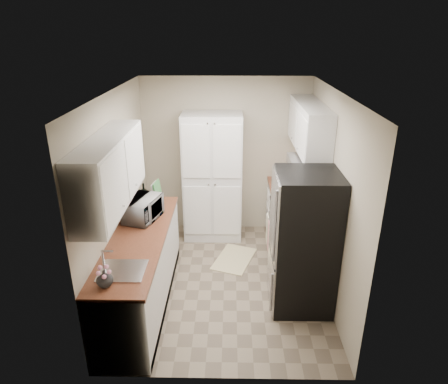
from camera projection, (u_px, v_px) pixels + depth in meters
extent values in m
plane|color=#7A6B56|center=(224.00, 281.00, 5.37)|extent=(3.20, 3.20, 0.00)
cube|color=#B0A88E|center=(226.00, 157.00, 6.37)|extent=(2.60, 0.04, 2.50)
cube|color=#B0A88E|center=(221.00, 270.00, 3.41)|extent=(2.60, 0.04, 2.50)
cube|color=#B0A88E|center=(119.00, 195.00, 4.91)|extent=(0.04, 3.20, 2.50)
cube|color=#B0A88E|center=(330.00, 197.00, 4.87)|extent=(0.04, 3.20, 2.50)
cube|color=white|center=(224.00, 92.00, 4.41)|extent=(2.60, 3.20, 0.04)
cube|color=silver|center=(110.00, 172.00, 3.99)|extent=(0.33, 1.60, 0.70)
cube|color=silver|center=(309.00, 129.00, 5.38)|extent=(0.33, 1.55, 0.58)
cube|color=#99999E|center=(308.00, 165.00, 5.13)|extent=(0.45, 0.76, 0.13)
cube|color=#B7B7BC|center=(123.00, 271.00, 3.97)|extent=(0.45, 0.40, 0.02)
cube|color=brown|center=(124.00, 194.00, 5.12)|extent=(0.02, 0.22, 0.22)
cube|color=silver|center=(213.00, 178.00, 6.20)|extent=(0.90, 0.55, 2.00)
cube|color=silver|center=(142.00, 271.00, 4.82)|extent=(0.60, 2.30, 0.88)
cube|color=brown|center=(138.00, 238.00, 4.64)|extent=(0.63, 2.33, 0.04)
cube|color=silver|center=(288.00, 214.00, 6.28)|extent=(0.60, 0.80, 0.88)
cube|color=brown|center=(290.00, 187.00, 6.11)|extent=(0.63, 0.83, 0.04)
cube|color=#B7B7BC|center=(294.00, 238.00, 5.54)|extent=(0.64, 0.76, 0.90)
cube|color=black|center=(297.00, 208.00, 5.36)|extent=(0.66, 0.78, 0.03)
cube|color=black|center=(319.00, 201.00, 5.32)|extent=(0.06, 0.76, 0.22)
cube|color=pink|center=(269.00, 237.00, 5.38)|extent=(0.01, 0.16, 0.42)
cube|color=beige|center=(267.00, 228.00, 5.60)|extent=(0.01, 0.16, 0.42)
cube|color=#B7B7BC|center=(304.00, 242.00, 4.65)|extent=(0.70, 0.72, 1.70)
imported|color=#A5A5A9|center=(143.00, 209.00, 4.99)|extent=(0.48, 0.59, 0.28)
cylinder|color=black|center=(144.00, 196.00, 5.35)|extent=(0.08, 0.08, 0.30)
imported|color=white|center=(105.00, 278.00, 3.72)|extent=(0.19, 0.19, 0.16)
cube|color=#3E8A46|center=(158.00, 192.00, 5.50)|extent=(0.05, 0.23, 0.29)
cube|color=silver|center=(296.00, 176.00, 6.16)|extent=(0.40, 0.47, 0.23)
cube|color=beige|center=(234.00, 259.00, 5.88)|extent=(0.70, 0.88, 0.01)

